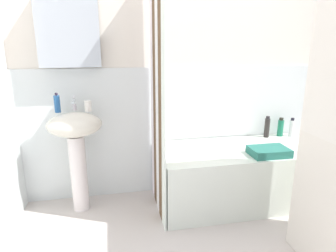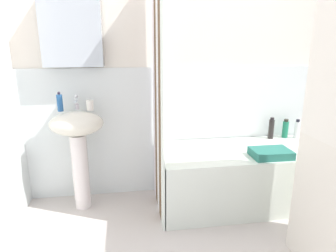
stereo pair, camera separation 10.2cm
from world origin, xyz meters
The scene contains 11 objects.
wall_back_tiled centered at (-0.06, 1.26, 1.14)m, with size 3.60×0.18×2.40m.
sink centered at (-1.04, 1.03, 0.63)m, with size 0.44×0.34×0.86m.
faucet centered at (-1.04, 1.11, 0.93)m, with size 0.03×0.12×0.12m.
soap_dispenser centered at (-1.16, 1.07, 0.94)m, with size 0.05×0.05×0.16m.
toothbrush_cup centered at (-0.93, 1.07, 0.91)m, with size 0.06×0.06×0.09m, color white.
bathtub centered at (0.37, 0.89, 0.26)m, with size 1.47×0.66×0.51m, color white.
shower_curtain centered at (-0.38, 0.89, 1.00)m, with size 0.01×0.66×2.00m.
lotion_bottle centered at (1.01, 1.12, 0.60)m, with size 0.05×0.05×0.19m.
shampoo_bottle centered at (0.91, 1.16, 0.60)m, with size 0.06×0.06×0.19m.
body_wash_bottle centered at (0.75, 1.15, 0.61)m, with size 0.05×0.05×0.21m.
towel_folded centered at (0.52, 0.69, 0.54)m, with size 0.31×0.21×0.06m, color #286E61.
Camera 1 is at (-0.74, -1.34, 1.38)m, focal length 30.87 mm.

